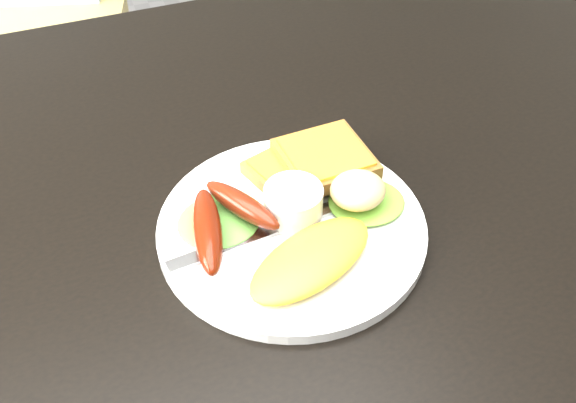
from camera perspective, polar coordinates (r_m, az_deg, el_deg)
The scene contains 13 objects.
dining_table at distance 0.72m, azimuth -0.92°, elevation 1.13°, with size 1.20×0.80×0.04m, color black.
dining_chair at distance 1.57m, azimuth -21.93°, elevation 11.48°, with size 0.42×0.42×0.05m, color tan.
plate at distance 0.64m, azimuth 0.32°, elevation -2.25°, with size 0.26×0.26×0.01m, color white.
lettuce_left at distance 0.64m, azimuth -5.84°, elevation -1.62°, with size 0.08×0.07×0.01m, color #4D922E.
lettuce_right at distance 0.66m, azimuth 6.64°, elevation -0.03°, with size 0.07×0.07×0.01m, color #459C1C.
omelette at distance 0.59m, azimuth 1.96°, elevation -4.91°, with size 0.13×0.06×0.02m, color yellow.
sausage_a at distance 0.61m, azimuth -6.83°, elevation -2.43°, with size 0.03×0.11×0.03m, color #630B06.
sausage_b at distance 0.63m, azimuth -3.92°, elevation -0.29°, with size 0.02×0.09×0.02m, color #5B2103.
ramekin at distance 0.63m, azimuth 0.46°, elevation -0.12°, with size 0.06×0.06×0.03m, color white.
toast_a at distance 0.68m, azimuth 0.48°, elevation 2.52°, with size 0.08×0.08×0.01m, color olive.
toast_b at distance 0.68m, azimuth 3.16°, elevation 3.65°, with size 0.08×0.08×0.01m, color #96562C.
potato_salad at distance 0.64m, azimuth 5.93°, elevation 0.96°, with size 0.05×0.05×0.03m, color beige.
fork at distance 0.62m, azimuth -2.83°, elevation -2.95°, with size 0.17×0.01×0.00m, color #ADAFB7.
Camera 1 is at (-0.18, -0.50, 1.22)m, focal length 42.00 mm.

